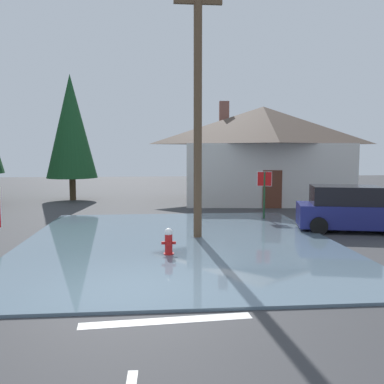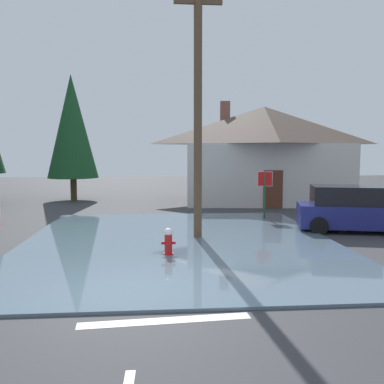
{
  "view_description": "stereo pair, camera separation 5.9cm",
  "coord_description": "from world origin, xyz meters",
  "px_view_note": "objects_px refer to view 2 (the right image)",
  "views": [
    {
      "loc": [
        0.56,
        -8.9,
        3.05
      ],
      "look_at": [
        1.74,
        4.64,
        1.7
      ],
      "focal_mm": 39.46,
      "sensor_mm": 36.0,
      "label": 1
    },
    {
      "loc": [
        0.62,
        -8.91,
        3.05
      ],
      "look_at": [
        1.74,
        4.64,
        1.7
      ],
      "focal_mm": 39.46,
      "sensor_mm": 36.0,
      "label": 2
    }
  ],
  "objects_px": {
    "parked_car": "(352,210)",
    "pine_tree_mid_left": "(72,127)",
    "fire_hydrant": "(168,243)",
    "utility_pole": "(198,109)",
    "stop_sign_far": "(265,186)",
    "house": "(263,152)"
  },
  "relations": [
    {
      "from": "parked_car",
      "to": "pine_tree_mid_left",
      "type": "distance_m",
      "value": 17.03
    },
    {
      "from": "fire_hydrant",
      "to": "utility_pole",
      "type": "relative_size",
      "value": 0.1
    },
    {
      "from": "stop_sign_far",
      "to": "parked_car",
      "type": "height_order",
      "value": "stop_sign_far"
    },
    {
      "from": "fire_hydrant",
      "to": "house",
      "type": "distance_m",
      "value": 14.63
    },
    {
      "from": "utility_pole",
      "to": "stop_sign_far",
      "type": "relative_size",
      "value": 4.0
    },
    {
      "from": "house",
      "to": "parked_car",
      "type": "height_order",
      "value": "house"
    },
    {
      "from": "pine_tree_mid_left",
      "to": "fire_hydrant",
      "type": "bearing_deg",
      "value": -69.29
    },
    {
      "from": "utility_pole",
      "to": "stop_sign_far",
      "type": "xyz_separation_m",
      "value": [
        3.3,
        3.73,
        -2.92
      ]
    },
    {
      "from": "house",
      "to": "pine_tree_mid_left",
      "type": "height_order",
      "value": "pine_tree_mid_left"
    },
    {
      "from": "parked_car",
      "to": "pine_tree_mid_left",
      "type": "relative_size",
      "value": 0.58
    },
    {
      "from": "fire_hydrant",
      "to": "stop_sign_far",
      "type": "bearing_deg",
      "value": 54.27
    },
    {
      "from": "utility_pole",
      "to": "house",
      "type": "distance_m",
      "value": 11.91
    },
    {
      "from": "house",
      "to": "parked_car",
      "type": "distance_m",
      "value": 10.12
    },
    {
      "from": "fire_hydrant",
      "to": "parked_car",
      "type": "bearing_deg",
      "value": 24.81
    },
    {
      "from": "fire_hydrant",
      "to": "pine_tree_mid_left",
      "type": "xyz_separation_m",
      "value": [
        -5.41,
        14.32,
        4.06
      ]
    },
    {
      "from": "house",
      "to": "stop_sign_far",
      "type": "bearing_deg",
      "value": -103.56
    },
    {
      "from": "stop_sign_far",
      "to": "house",
      "type": "bearing_deg",
      "value": 76.44
    },
    {
      "from": "fire_hydrant",
      "to": "stop_sign_far",
      "type": "relative_size",
      "value": 0.39
    },
    {
      "from": "stop_sign_far",
      "to": "fire_hydrant",
      "type": "bearing_deg",
      "value": -125.73
    },
    {
      "from": "parked_car",
      "to": "pine_tree_mid_left",
      "type": "bearing_deg",
      "value": 138.11
    },
    {
      "from": "fire_hydrant",
      "to": "parked_car",
      "type": "distance_m",
      "value": 7.68
    },
    {
      "from": "fire_hydrant",
      "to": "utility_pole",
      "type": "bearing_deg",
      "value": 65.53
    }
  ]
}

